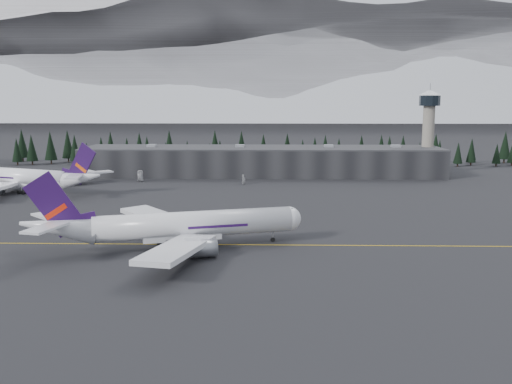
{
  "coord_description": "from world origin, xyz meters",
  "views": [
    {
      "loc": [
        3.89,
        -131.76,
        33.54
      ],
      "look_at": [
        0.0,
        20.0,
        9.0
      ],
      "focal_mm": 40.0,
      "sensor_mm": 36.0,
      "label": 1
    }
  ],
  "objects_px": {
    "jet_main": "(170,226)",
    "jet_parked": "(27,178)",
    "gse_vehicle_b": "(244,183)",
    "gse_vehicle_a": "(140,180)",
    "control_tower": "(429,123)",
    "terminal": "(262,161)"
  },
  "relations": [
    {
      "from": "jet_main",
      "to": "jet_parked",
      "type": "relative_size",
      "value": 0.99
    },
    {
      "from": "jet_main",
      "to": "jet_parked",
      "type": "xyz_separation_m",
      "value": [
        -66.73,
        79.58,
        0.11
      ]
    },
    {
      "from": "control_tower",
      "to": "gse_vehicle_b",
      "type": "xyz_separation_m",
      "value": [
        -81.83,
        -32.99,
        -22.72
      ]
    },
    {
      "from": "terminal",
      "to": "control_tower",
      "type": "distance_m",
      "value": 76.98
    },
    {
      "from": "gse_vehicle_b",
      "to": "gse_vehicle_a",
      "type": "bearing_deg",
      "value": -104.74
    },
    {
      "from": "control_tower",
      "to": "terminal",
      "type": "bearing_deg",
      "value": -177.71
    },
    {
      "from": "terminal",
      "to": "jet_parked",
      "type": "distance_m",
      "value": 99.8
    },
    {
      "from": "control_tower",
      "to": "gse_vehicle_a",
      "type": "relative_size",
      "value": 7.87
    },
    {
      "from": "jet_main",
      "to": "gse_vehicle_a",
      "type": "xyz_separation_m",
      "value": [
        -31.43,
        107.65,
        -4.61
      ]
    },
    {
      "from": "jet_parked",
      "to": "gse_vehicle_a",
      "type": "height_order",
      "value": "jet_parked"
    },
    {
      "from": "control_tower",
      "to": "gse_vehicle_a",
      "type": "xyz_separation_m",
      "value": [
        -125.28,
        -26.27,
        -22.74
      ]
    },
    {
      "from": "jet_parked",
      "to": "jet_main",
      "type": "bearing_deg",
      "value": 150.94
    },
    {
      "from": "terminal",
      "to": "jet_main",
      "type": "distance_m",
      "value": 132.27
    },
    {
      "from": "control_tower",
      "to": "jet_parked",
      "type": "distance_m",
      "value": 170.48
    },
    {
      "from": "jet_main",
      "to": "gse_vehicle_b",
      "type": "bearing_deg",
      "value": 66.8
    },
    {
      "from": "control_tower",
      "to": "jet_parked",
      "type": "relative_size",
      "value": 0.6
    },
    {
      "from": "jet_main",
      "to": "gse_vehicle_a",
      "type": "bearing_deg",
      "value": 89.86
    },
    {
      "from": "terminal",
      "to": "gse_vehicle_b",
      "type": "relative_size",
      "value": 39.69
    },
    {
      "from": "gse_vehicle_b",
      "to": "jet_parked",
      "type": "bearing_deg",
      "value": -80.78
    },
    {
      "from": "terminal",
      "to": "gse_vehicle_a",
      "type": "distance_m",
      "value": 55.68
    },
    {
      "from": "jet_parked",
      "to": "gse_vehicle_a",
      "type": "xyz_separation_m",
      "value": [
        35.31,
        28.07,
        -4.72
      ]
    },
    {
      "from": "jet_main",
      "to": "jet_parked",
      "type": "distance_m",
      "value": 103.85
    }
  ]
}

